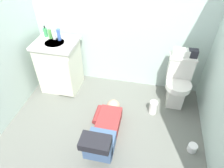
# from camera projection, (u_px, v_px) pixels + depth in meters

# --- Properties ---
(ground_plane) EXTENTS (3.08, 3.06, 0.04)m
(ground_plane) POSITION_uv_depth(u_px,v_px,m) (104.00, 128.00, 2.73)
(ground_plane) COLOR slate
(wall_back) EXTENTS (2.74, 0.08, 2.40)m
(wall_back) POSITION_uv_depth(u_px,v_px,m) (120.00, 10.00, 2.74)
(wall_back) COLOR silver
(wall_back) RESTS_ON ground_plane
(toilet) EXTENTS (0.36, 0.46, 0.75)m
(toilet) POSITION_uv_depth(u_px,v_px,m) (178.00, 82.00, 2.88)
(toilet) COLOR white
(toilet) RESTS_ON ground_plane
(vanity_cabinet) EXTENTS (0.60, 0.53, 0.82)m
(vanity_cabinet) POSITION_uv_depth(u_px,v_px,m) (60.00, 65.00, 3.11)
(vanity_cabinet) COLOR beige
(vanity_cabinet) RESTS_ON ground_plane
(faucet) EXTENTS (0.02, 0.02, 0.10)m
(faucet) POSITION_uv_depth(u_px,v_px,m) (58.00, 34.00, 2.93)
(faucet) COLOR silver
(faucet) RESTS_ON vanity_cabinet
(person_plumber) EXTENTS (0.39, 1.06, 0.52)m
(person_plumber) POSITION_uv_depth(u_px,v_px,m) (104.00, 131.00, 2.46)
(person_plumber) COLOR maroon
(person_plumber) RESTS_ON ground_plane
(tissue_box) EXTENTS (0.22, 0.11, 0.10)m
(tissue_box) POSITION_uv_depth(u_px,v_px,m) (181.00, 52.00, 2.67)
(tissue_box) COLOR silver
(tissue_box) RESTS_ON toilet
(toiletry_bag) EXTENTS (0.12, 0.09, 0.11)m
(toiletry_bag) POSITION_uv_depth(u_px,v_px,m) (193.00, 53.00, 2.65)
(toiletry_bag) COLOR #26262D
(toiletry_bag) RESTS_ON toilet
(soap_dispenser) EXTENTS (0.06, 0.06, 0.17)m
(soap_dispenser) POSITION_uv_depth(u_px,v_px,m) (46.00, 32.00, 2.93)
(soap_dispenser) COLOR #3D9A59
(soap_dispenser) RESTS_ON vanity_cabinet
(bottle_green) EXTENTS (0.05, 0.05, 0.14)m
(bottle_green) POSITION_uv_depth(u_px,v_px,m) (50.00, 34.00, 2.89)
(bottle_green) COLOR #539F4B
(bottle_green) RESTS_ON vanity_cabinet
(bottle_white) EXTENTS (0.05, 0.05, 0.14)m
(bottle_white) POSITION_uv_depth(u_px,v_px,m) (54.00, 35.00, 2.87)
(bottle_white) COLOR white
(bottle_white) RESTS_ON vanity_cabinet
(bottle_blue) EXTENTS (0.05, 0.05, 0.17)m
(bottle_blue) POSITION_uv_depth(u_px,v_px,m) (59.00, 35.00, 2.84)
(bottle_blue) COLOR #4265B5
(bottle_blue) RESTS_ON vanity_cabinet
(paper_towel_roll) EXTENTS (0.11, 0.11, 0.21)m
(paper_towel_roll) POSITION_uv_depth(u_px,v_px,m) (153.00, 107.00, 2.86)
(paper_towel_roll) COLOR white
(paper_towel_roll) RESTS_ON ground_plane
(toilet_paper_roll) EXTENTS (0.11, 0.11, 0.10)m
(toilet_paper_roll) POSITION_uv_depth(u_px,v_px,m) (192.00, 148.00, 2.43)
(toilet_paper_roll) COLOR white
(toilet_paper_roll) RESTS_ON ground_plane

